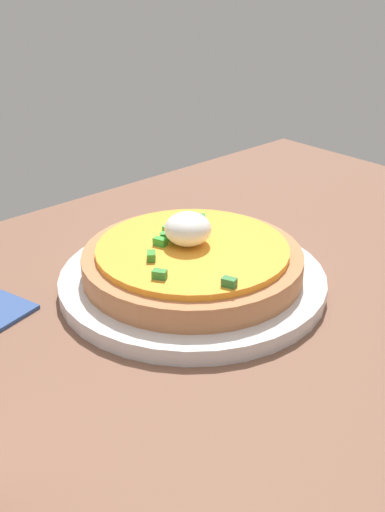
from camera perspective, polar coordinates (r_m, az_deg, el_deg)
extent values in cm
cube|color=brown|center=(57.23, 2.36, -8.60)|extent=(105.94, 74.07, 3.03)
cylinder|color=silver|center=(63.44, 0.00, -2.25)|extent=(27.10, 27.10, 1.59)
cylinder|color=#BD794D|center=(62.49, 0.00, -0.64)|extent=(22.21, 22.21, 2.44)
cylinder|color=orange|center=(61.78, 0.00, 0.64)|extent=(19.34, 19.34, 0.66)
ellipsoid|color=white|center=(61.44, -0.43, 2.51)|extent=(4.67, 4.67, 3.28)
cube|color=#4AAD50|center=(64.15, -1.65, 2.38)|extent=(1.06, 1.42, 0.80)
cube|color=#338333|center=(67.03, 0.63, 3.51)|extent=(1.49, 1.44, 0.80)
cube|color=green|center=(61.72, -3.00, 1.32)|extent=(1.16, 1.47, 0.80)
cube|color=green|center=(64.57, -0.03, 2.56)|extent=(1.51, 1.33, 0.80)
cube|color=#378B2C|center=(58.93, -3.81, 0.00)|extent=(1.43, 1.50, 0.80)
cube|color=#368A35|center=(55.66, -3.05, -1.69)|extent=(1.36, 1.51, 0.80)
cube|color=green|center=(62.84, -2.42, 1.83)|extent=(1.51, 1.39, 0.80)
cube|color=#357D3A|center=(54.44, 3.37, -2.40)|extent=(1.20, 1.48, 0.80)
cube|color=green|center=(64.56, -2.27, 2.54)|extent=(1.50, 1.26, 0.80)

